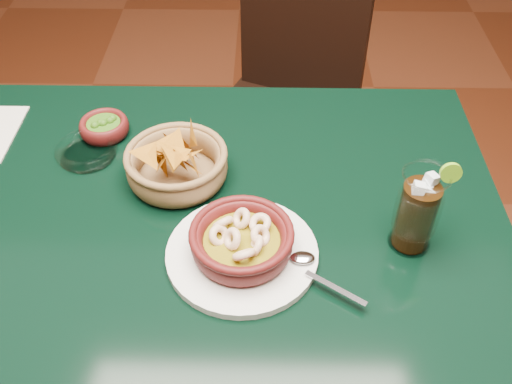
{
  "coord_description": "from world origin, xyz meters",
  "views": [
    {
      "loc": [
        0.15,
        -0.74,
        1.5
      ],
      "look_at": [
        0.14,
        -0.02,
        0.81
      ],
      "focal_mm": 40.0,
      "sensor_mm": 36.0,
      "label": 1
    }
  ],
  "objects_px": {
    "dining_table": "(185,242)",
    "chip_basket": "(177,164)",
    "dining_chair": "(285,104)",
    "shrimp_plate": "(242,244)",
    "cola_drink": "(417,211)"
  },
  "relations": [
    {
      "from": "dining_chair",
      "to": "cola_drink",
      "type": "height_order",
      "value": "cola_drink"
    },
    {
      "from": "dining_chair",
      "to": "chip_basket",
      "type": "xyz_separation_m",
      "value": [
        -0.23,
        -0.62,
        0.29
      ]
    },
    {
      "from": "dining_chair",
      "to": "cola_drink",
      "type": "xyz_separation_m",
      "value": [
        0.19,
        -0.78,
        0.33
      ]
    },
    {
      "from": "chip_basket",
      "to": "cola_drink",
      "type": "distance_m",
      "value": 0.45
    },
    {
      "from": "dining_table",
      "to": "shrimp_plate",
      "type": "xyz_separation_m",
      "value": [
        0.12,
        -0.12,
        0.13
      ]
    },
    {
      "from": "dining_table",
      "to": "chip_basket",
      "type": "xyz_separation_m",
      "value": [
        -0.01,
        0.08,
        0.14
      ]
    },
    {
      "from": "dining_table",
      "to": "cola_drink",
      "type": "relative_size",
      "value": 6.64
    },
    {
      "from": "dining_table",
      "to": "chip_basket",
      "type": "height_order",
      "value": "chip_basket"
    },
    {
      "from": "dining_table",
      "to": "chip_basket",
      "type": "relative_size",
      "value": 5.26
    },
    {
      "from": "dining_chair",
      "to": "cola_drink",
      "type": "relative_size",
      "value": 4.96
    },
    {
      "from": "dining_chair",
      "to": "chip_basket",
      "type": "relative_size",
      "value": 3.93
    },
    {
      "from": "dining_chair",
      "to": "chip_basket",
      "type": "height_order",
      "value": "dining_chair"
    },
    {
      "from": "dining_chair",
      "to": "shrimp_plate",
      "type": "bearing_deg",
      "value": -96.76
    },
    {
      "from": "chip_basket",
      "to": "dining_chair",
      "type": "bearing_deg",
      "value": 69.85
    },
    {
      "from": "dining_chair",
      "to": "chip_basket",
      "type": "bearing_deg",
      "value": -110.15
    }
  ]
}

